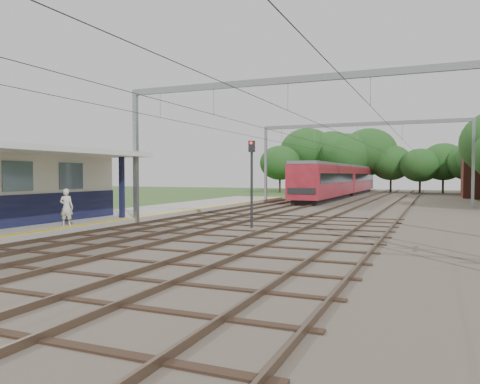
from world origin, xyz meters
The scene contains 9 objects.
ballast_bed centered at (4.00, 30.00, 0.05)m, with size 18.00×90.00×0.10m, color #473D33.
platform centered at (-7.50, 14.00, 0.17)m, with size 5.00×52.00×0.35m, color gray.
yellow_stripe centered at (-5.25, 14.00, 0.35)m, with size 0.45×52.00×0.01m, color yellow.
rail_tracks centered at (1.50, 30.00, 0.18)m, with size 11.80×88.00×0.15m.
catenary_system centered at (3.39, 25.28, 5.51)m, with size 17.22×88.00×7.00m.
tree_band centered at (3.84, 57.12, 4.92)m, with size 31.72×30.88×8.82m.
person centered at (-5.72, 10.80, 1.18)m, with size 0.60×0.40×1.65m, color silver.
train centered at (-0.50, 48.03, 2.03)m, with size 2.76×34.31×3.63m.
signal_post centered at (1.35, 15.28, 2.62)m, with size 0.30×0.26×4.21m.
Camera 1 is at (9.40, -5.27, 2.62)m, focal length 35.00 mm.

